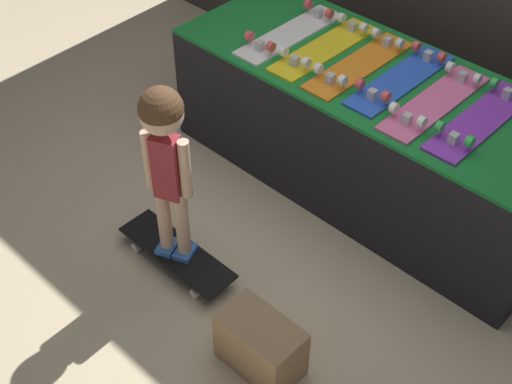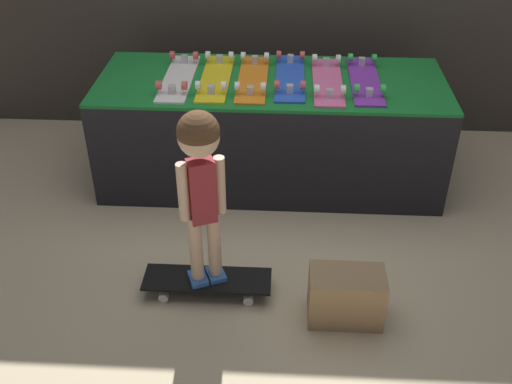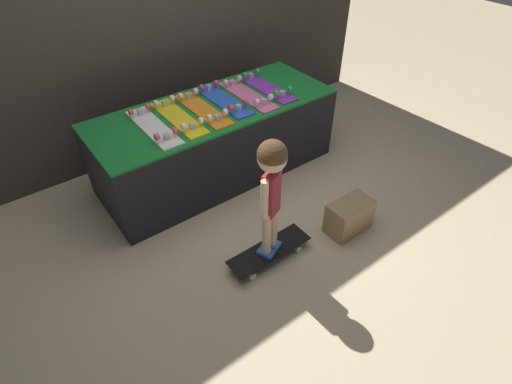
{
  "view_description": "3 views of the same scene",
  "coord_description": "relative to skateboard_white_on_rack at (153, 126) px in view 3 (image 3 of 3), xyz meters",
  "views": [
    {
      "loc": [
        1.68,
        -2.1,
        2.72
      ],
      "look_at": [
        -0.07,
        -0.27,
        0.41
      ],
      "focal_mm": 50.0,
      "sensor_mm": 36.0,
      "label": 1
    },
    {
      "loc": [
        0.1,
        -2.96,
        2.24
      ],
      "look_at": [
        -0.05,
        -0.28,
        0.43
      ],
      "focal_mm": 42.0,
      "sensor_mm": 36.0,
      "label": 2
    },
    {
      "loc": [
        -1.61,
        -2.2,
        2.39
      ],
      "look_at": [
        -0.15,
        -0.26,
        0.36
      ],
      "focal_mm": 28.0,
      "sensor_mm": 36.0,
      "label": 3
    }
  ],
  "objects": [
    {
      "name": "ground_plane",
      "position": [
        0.59,
        -0.54,
        -0.73
      ],
      "size": [
        16.0,
        16.0,
        0.0
      ],
      "primitive_type": "plane",
      "color": "beige"
    },
    {
      "name": "back_wall",
      "position": [
        0.59,
        0.81,
        0.65
      ],
      "size": [
        4.94,
        0.1,
        2.76
      ],
      "color": "#332D28",
      "rests_on": "ground_plane"
    },
    {
      "name": "display_rack",
      "position": [
        0.59,
        0.02,
        -0.37
      ],
      "size": [
        2.21,
        0.85,
        0.71
      ],
      "color": "black",
      "rests_on": "ground_plane"
    },
    {
      "name": "skateboard_white_on_rack",
      "position": [
        0.0,
        0.0,
        0.0
      ],
      "size": [
        0.18,
        0.73,
        0.09
      ],
      "color": "white",
      "rests_on": "display_rack"
    },
    {
      "name": "skateboard_yellow_on_rack",
      "position": [
        0.23,
        0.01,
        0.0
      ],
      "size": [
        0.18,
        0.73,
        0.09
      ],
      "color": "yellow",
      "rests_on": "display_rack"
    },
    {
      "name": "skateboard_orange_on_rack",
      "position": [
        0.47,
        0.01,
        0.0
      ],
      "size": [
        0.18,
        0.73,
        0.09
      ],
      "color": "orange",
      "rests_on": "display_rack"
    },
    {
      "name": "skateboard_blue_on_rack",
      "position": [
        0.7,
        0.05,
        0.0
      ],
      "size": [
        0.18,
        0.73,
        0.09
      ],
      "color": "blue",
      "rests_on": "display_rack"
    },
    {
      "name": "skateboard_pink_on_rack",
      "position": [
        0.94,
        -0.0,
        0.0
      ],
      "size": [
        0.18,
        0.73,
        0.09
      ],
      "color": "pink",
      "rests_on": "display_rack"
    },
    {
      "name": "skateboard_purple_on_rack",
      "position": [
        1.17,
        0.02,
        0.0
      ],
      "size": [
        0.18,
        0.73,
        0.09
      ],
      "color": "purple",
      "rests_on": "display_rack"
    },
    {
      "name": "skateboard_on_floor",
      "position": [
        0.29,
        -1.16,
        -0.65
      ],
      "size": [
        0.68,
        0.2,
        0.09
      ],
      "color": "black",
      "rests_on": "ground_plane"
    },
    {
      "name": "child",
      "position": [
        0.29,
        -1.16,
        0.04
      ],
      "size": [
        0.22,
        0.2,
        0.98
      ],
      "rotation": [
        0.0,
        0.0,
        0.39
      ],
      "color": "#3870C6",
      "rests_on": "skateboard_on_floor"
    },
    {
      "name": "storage_box",
      "position": [
        1.01,
        -1.3,
        -0.59
      ],
      "size": [
        0.37,
        0.22,
        0.28
      ],
      "color": "#A37F56",
      "rests_on": "ground_plane"
    }
  ]
}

